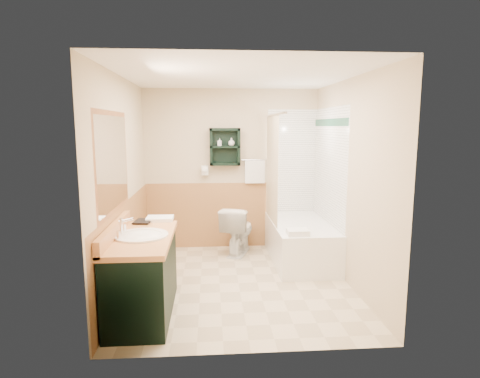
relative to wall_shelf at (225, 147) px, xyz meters
name	(u,v)px	position (x,y,z in m)	size (l,w,h in m)	color
floor	(238,283)	(0.10, -1.41, -1.55)	(3.00, 3.00, 0.00)	beige
back_wall	(231,169)	(0.10, 0.11, -0.35)	(2.60, 0.04, 2.40)	beige
left_wall	(121,185)	(-1.22, -1.41, -0.35)	(0.04, 3.00, 2.40)	beige
right_wall	(351,182)	(1.42, -1.41, -0.35)	(0.04, 3.00, 2.40)	beige
ceiling	(238,74)	(0.10, -1.41, 0.87)	(2.60, 3.00, 0.04)	white
wainscot_left	(127,245)	(-1.19, -1.41, -1.05)	(2.98, 2.98, 1.00)	#BF7B4D
wainscot_back	(232,215)	(0.10, 0.08, -1.05)	(2.58, 2.58, 1.00)	#BF7B4D
mirror_frame	(113,163)	(-1.17, -1.96, -0.05)	(1.30, 1.30, 1.00)	#945430
mirror_glass	(113,163)	(-1.17, -1.96, -0.05)	(1.20, 1.20, 0.90)	white
tile_right	(328,186)	(1.38, -0.66, -0.50)	(1.50, 1.50, 2.10)	white
tile_back	(298,179)	(1.13, 0.07, -0.50)	(0.95, 0.95, 2.10)	white
tile_accent	(330,122)	(1.37, -0.66, 0.35)	(1.50, 1.50, 0.10)	#154A32
wall_shelf	(225,147)	(0.00, 0.00, 0.00)	(0.45, 0.15, 0.55)	black
hair_dryer	(205,170)	(-0.30, 0.02, -0.35)	(0.10, 0.24, 0.18)	white
towel_bar	(255,160)	(0.45, 0.04, -0.20)	(0.40, 0.06, 0.40)	silver
curtain_rod	(275,115)	(0.63, -0.66, 0.45)	(0.03, 0.03, 1.60)	silver
shower_curtain	(272,177)	(0.63, -0.48, -0.40)	(1.05, 1.05, 1.70)	beige
vanity	(143,275)	(-0.89, -2.11, -1.15)	(0.59, 1.25, 0.80)	black
bathtub	(301,242)	(1.03, -0.67, -1.28)	(0.81, 1.50, 0.54)	white
toilet	(238,230)	(0.17, -0.26, -1.20)	(0.39, 0.71, 0.69)	white
counter_towel	(160,219)	(-0.79, -1.46, -0.73)	(0.30, 0.23, 0.04)	silver
vanity_book	(134,211)	(-1.06, -1.54, -0.63)	(0.18, 0.02, 0.25)	black
tub_towel	(298,232)	(0.83, -1.27, -0.98)	(0.26, 0.22, 0.07)	silver
soap_bottle_a	(220,144)	(-0.08, -0.01, 0.04)	(0.05, 0.11, 0.05)	white
soap_bottle_b	(231,143)	(0.10, -0.01, 0.06)	(0.09, 0.12, 0.09)	white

